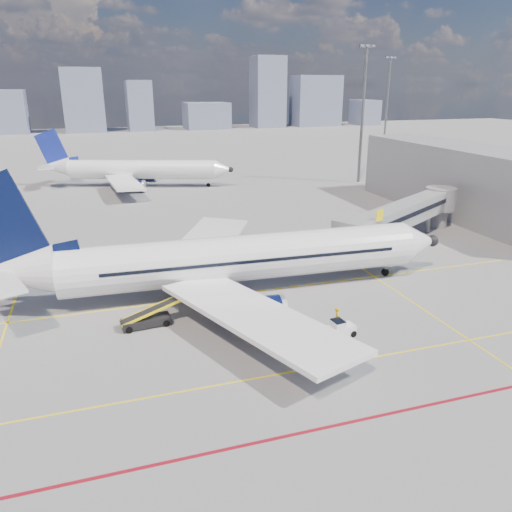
{
  "coord_description": "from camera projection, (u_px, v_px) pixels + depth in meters",
  "views": [
    {
      "loc": [
        -11.86,
        -33.25,
        18.45
      ],
      "look_at": [
        0.98,
        6.71,
        4.0
      ],
      "focal_mm": 35.0,
      "sensor_mm": 36.0,
      "label": 1
    }
  ],
  "objects": [
    {
      "name": "belt_loader",
      "position": [
        148.0,
        319.0,
        40.07
      ],
      "size": [
        5.64,
        1.85,
        2.27
      ],
      "rotation": [
        0.0,
        0.0,
        0.1
      ],
      "color": "black",
      "rests_on": "ground"
    },
    {
      "name": "second_aircraft",
      "position": [
        134.0,
        170.0,
        94.15
      ],
      "size": [
        35.8,
        30.49,
        10.86
      ],
      "rotation": [
        0.0,
        0.0,
        -0.33
      ],
      "color": "white",
      "rests_on": "ground"
    },
    {
      "name": "cargo_dolly",
      "position": [
        277.0,
        326.0,
        38.19
      ],
      "size": [
        3.36,
        2.17,
        1.7
      ],
      "rotation": [
        0.0,
        0.0,
        -0.27
      ],
      "color": "black",
      "rests_on": "ground"
    },
    {
      "name": "main_aircraft",
      "position": [
        225.0,
        260.0,
        45.63
      ],
      "size": [
        44.05,
        38.37,
        12.84
      ],
      "rotation": [
        0.0,
        0.0,
        -0.04
      ],
      "color": "white",
      "rests_on": "ground"
    },
    {
      "name": "floodlight_mast_ne",
      "position": [
        363.0,
        111.0,
        95.45
      ],
      "size": [
        3.2,
        0.61,
        25.45
      ],
      "color": "slate",
      "rests_on": "ground"
    },
    {
      "name": "ground",
      "position": [
        270.0,
        331.0,
        39.37
      ],
      "size": [
        420.0,
        420.0,
        0.0
      ],
      "primitive_type": "plane",
      "color": "gray",
      "rests_on": "ground"
    },
    {
      "name": "baggage_tug",
      "position": [
        340.0,
        328.0,
        38.37
      ],
      "size": [
        2.19,
        1.49,
        1.43
      ],
      "rotation": [
        0.0,
        0.0,
        0.14
      ],
      "color": "white",
      "rests_on": "ground"
    },
    {
      "name": "floodlight_mast_far",
      "position": [
        387.0,
        104.0,
        134.77
      ],
      "size": [
        3.2,
        0.61,
        25.45
      ],
      "color": "slate",
      "rests_on": "ground"
    },
    {
      "name": "distant_skyline",
      "position": [
        125.0,
        104.0,
        207.66
      ],
      "size": [
        248.17,
        15.78,
        30.53
      ],
      "color": "slate",
      "rests_on": "ground"
    },
    {
      "name": "apron_markings",
      "position": [
        281.0,
        357.0,
        35.68
      ],
      "size": [
        90.0,
        35.12,
        0.01
      ],
      "color": "yellow",
      "rests_on": "ground"
    },
    {
      "name": "ramp_worker",
      "position": [
        337.0,
        318.0,
        39.38
      ],
      "size": [
        0.63,
        0.8,
        1.92
      ],
      "primitive_type": "imported",
      "rotation": [
        0.0,
        0.0,
        1.31
      ],
      "color": "gold",
      "rests_on": "ground"
    },
    {
      "name": "terminal_block",
      "position": [
        470.0,
        182.0,
        72.71
      ],
      "size": [
        10.0,
        42.0,
        10.0
      ],
      "color": "gray",
      "rests_on": "ground"
    },
    {
      "name": "jet_bridge",
      "position": [
        408.0,
        213.0,
        60.18
      ],
      "size": [
        23.55,
        15.78,
        6.3
      ],
      "color": "gray",
      "rests_on": "ground"
    }
  ]
}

